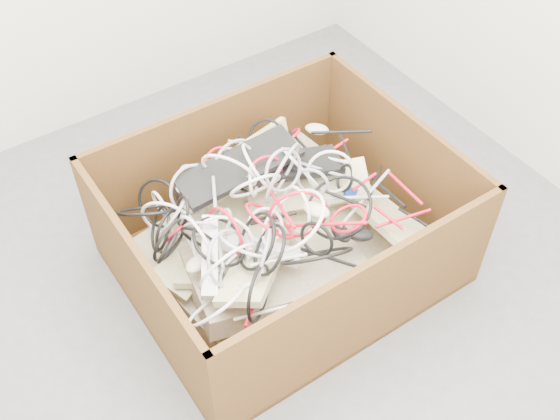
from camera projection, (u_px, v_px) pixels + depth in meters
ground at (259, 333)px, 2.44m from camera, size 3.00×3.00×0.00m
room_shell at (246, 35)px, 1.53m from camera, size 3.04×3.04×2.50m
cardboard_box at (279, 245)px, 2.56m from camera, size 1.16×0.97×0.52m
keyboard_pile at (280, 212)px, 2.47m from camera, size 0.93×0.78×0.37m
mice_scatter at (303, 219)px, 2.36m from camera, size 0.85×0.78×0.21m
power_strip_left at (209, 256)px, 2.21m from camera, size 0.19×0.28×0.12m
power_strip_right at (258, 249)px, 2.30m from camera, size 0.25×0.24×0.10m
vga_plug at (351, 193)px, 2.44m from camera, size 0.06×0.06×0.03m
cable_tangle at (247, 215)px, 2.30m from camera, size 1.07×0.79×0.44m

